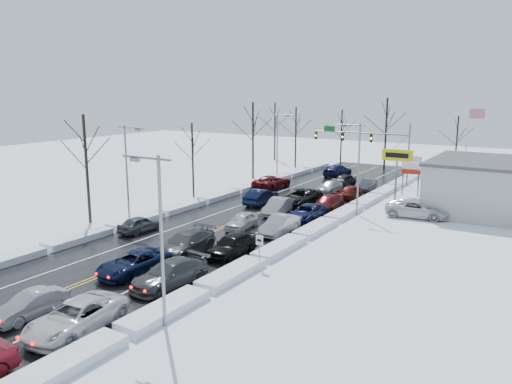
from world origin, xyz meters
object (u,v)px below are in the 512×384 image
Objects in this scene: traffic_signal_mast at (371,141)px; tires_plus_sign at (397,159)px; flagpole at (468,141)px; oncoming_car_0 at (261,204)px.

tires_plus_sign is (7.05, -12.00, -0.49)m from traffic_signal_mast.
flagpole is (11.72, 2.01, 0.45)m from traffic_signal_mast.
oncoming_car_0 is (-17.10, -21.11, -5.93)m from flagpole.
oncoming_car_0 is at bearing -129.01° from flagpole.
tires_plus_sign is 15.16m from oncoming_car_0.
flagpole is 27.80m from oncoming_car_0.
traffic_signal_mast is 13.92m from tires_plus_sign.
traffic_signal_mast is at bearing -107.75° from oncoming_car_0.
traffic_signal_mast is 2.62× the size of oncoming_car_0.
tires_plus_sign is at bearing -108.44° from flagpole.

